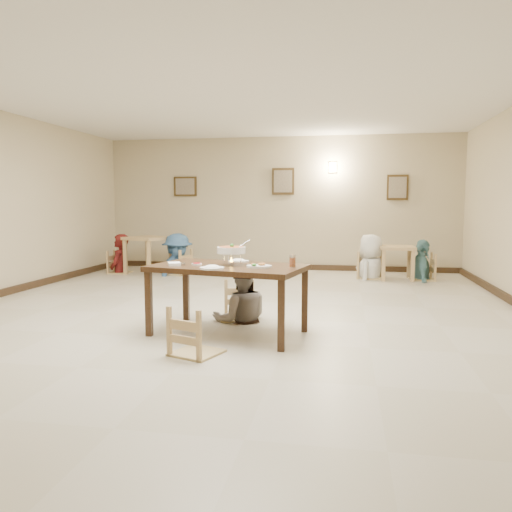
% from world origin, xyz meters
% --- Properties ---
extents(floor, '(10.00, 10.00, 0.00)m').
position_xyz_m(floor, '(0.00, 0.00, 0.00)').
color(floor, '#C0B6A0').
rests_on(floor, ground).
extents(ceiling, '(10.00, 10.00, 0.00)m').
position_xyz_m(ceiling, '(0.00, 0.00, 3.00)').
color(ceiling, silver).
rests_on(ceiling, wall_back).
extents(wall_back, '(10.00, 0.00, 10.00)m').
position_xyz_m(wall_back, '(0.00, 5.00, 1.50)').
color(wall_back, tan).
rests_on(wall_back, floor).
extents(baseboard_back, '(8.00, 0.06, 0.12)m').
position_xyz_m(baseboard_back, '(0.00, 4.97, 0.06)').
color(baseboard_back, '#2F2013').
rests_on(baseboard_back, floor).
extents(picture_a, '(0.55, 0.04, 0.45)m').
position_xyz_m(picture_a, '(-2.20, 4.96, 1.90)').
color(picture_a, '#3A2812').
rests_on(picture_a, wall_back).
extents(picture_b, '(0.50, 0.04, 0.60)m').
position_xyz_m(picture_b, '(0.10, 4.96, 2.00)').
color(picture_b, '#3A2812').
rests_on(picture_b, wall_back).
extents(picture_c, '(0.45, 0.04, 0.55)m').
position_xyz_m(picture_c, '(2.60, 4.96, 1.85)').
color(picture_c, '#3A2812').
rests_on(picture_c, wall_back).
extents(wall_sconce, '(0.16, 0.05, 0.22)m').
position_xyz_m(wall_sconce, '(1.20, 4.96, 2.30)').
color(wall_sconce, '#FFD88C').
rests_on(wall_sconce, wall_back).
extents(main_table, '(1.87, 1.29, 0.80)m').
position_xyz_m(main_table, '(0.19, -0.81, 0.72)').
color(main_table, '#3A2313').
rests_on(main_table, floor).
extents(chair_far, '(0.43, 0.43, 0.91)m').
position_xyz_m(chair_far, '(0.15, -0.06, 0.45)').
color(chair_far, tan).
rests_on(chair_far, floor).
extents(chair_near, '(0.44, 0.44, 0.93)m').
position_xyz_m(chair_near, '(0.06, -1.62, 0.47)').
color(chair_near, tan).
rests_on(chair_near, floor).
extents(main_diner, '(0.88, 0.77, 1.54)m').
position_xyz_m(main_diner, '(0.20, -0.13, 0.77)').
color(main_diner, gray).
rests_on(main_diner, floor).
extents(curry_warmer, '(0.36, 0.32, 0.29)m').
position_xyz_m(curry_warmer, '(0.22, -0.79, 0.97)').
color(curry_warmer, silver).
rests_on(curry_warmer, main_table).
extents(rice_plate_far, '(0.26, 0.26, 0.06)m').
position_xyz_m(rice_plate_far, '(0.24, -0.47, 0.81)').
color(rice_plate_far, white).
rests_on(rice_plate_far, main_table).
extents(rice_plate_near, '(0.26, 0.26, 0.06)m').
position_xyz_m(rice_plate_near, '(0.09, -1.16, 0.81)').
color(rice_plate_near, white).
rests_on(rice_plate_near, main_table).
extents(fried_plate, '(0.28, 0.28, 0.06)m').
position_xyz_m(fried_plate, '(0.57, -0.95, 0.82)').
color(fried_plate, white).
rests_on(fried_plate, main_table).
extents(chili_dish, '(0.12, 0.12, 0.02)m').
position_xyz_m(chili_dish, '(-0.17, -0.85, 0.81)').
color(chili_dish, white).
rests_on(chili_dish, main_table).
extents(napkin_cutlery, '(0.23, 0.29, 0.03)m').
position_xyz_m(napkin_cutlery, '(-0.41, -0.92, 0.82)').
color(napkin_cutlery, white).
rests_on(napkin_cutlery, main_table).
extents(drink_glass, '(0.07, 0.07, 0.14)m').
position_xyz_m(drink_glass, '(0.93, -0.84, 0.86)').
color(drink_glass, white).
rests_on(drink_glass, main_table).
extents(bg_table_left, '(1.03, 1.03, 0.80)m').
position_xyz_m(bg_table_left, '(-2.65, 3.74, 0.66)').
color(bg_table_left, tan).
rests_on(bg_table_left, floor).
extents(bg_table_right, '(0.67, 0.67, 0.67)m').
position_xyz_m(bg_table_right, '(2.51, 3.84, 0.53)').
color(bg_table_right, tan).
rests_on(bg_table_right, floor).
extents(bg_chair_ll, '(0.43, 0.43, 0.92)m').
position_xyz_m(bg_chair_ll, '(-3.30, 3.72, 0.46)').
color(bg_chair_ll, tan).
rests_on(bg_chair_ll, floor).
extents(bg_chair_lr, '(0.48, 0.48, 1.01)m').
position_xyz_m(bg_chair_lr, '(-2.00, 3.76, 0.51)').
color(bg_chair_lr, tan).
rests_on(bg_chair_lr, floor).
extents(bg_chair_rl, '(0.48, 0.48, 1.01)m').
position_xyz_m(bg_chair_rl, '(2.02, 3.91, 0.51)').
color(bg_chair_rl, tan).
rests_on(bg_chair_rl, floor).
extents(bg_chair_rr, '(0.47, 0.47, 1.00)m').
position_xyz_m(bg_chair_rr, '(3.01, 3.89, 0.50)').
color(bg_chair_rr, tan).
rests_on(bg_chair_rr, floor).
extents(bg_diner_a, '(0.44, 0.64, 1.69)m').
position_xyz_m(bg_diner_a, '(-3.30, 3.72, 0.85)').
color(bg_diner_a, '#561312').
rests_on(bg_diner_a, floor).
extents(bg_diner_b, '(0.95, 1.27, 1.74)m').
position_xyz_m(bg_diner_b, '(-2.00, 3.76, 0.87)').
color(bg_diner_b, '#3C6593').
rests_on(bg_diner_b, floor).
extents(bg_diner_c, '(0.85, 1.02, 1.78)m').
position_xyz_m(bg_diner_c, '(2.02, 3.91, 0.89)').
color(bg_diner_c, silver).
rests_on(bg_diner_c, floor).
extents(bg_diner_d, '(0.42, 0.95, 1.60)m').
position_xyz_m(bg_diner_d, '(3.01, 3.89, 0.80)').
color(bg_diner_d, teal).
rests_on(bg_diner_d, floor).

